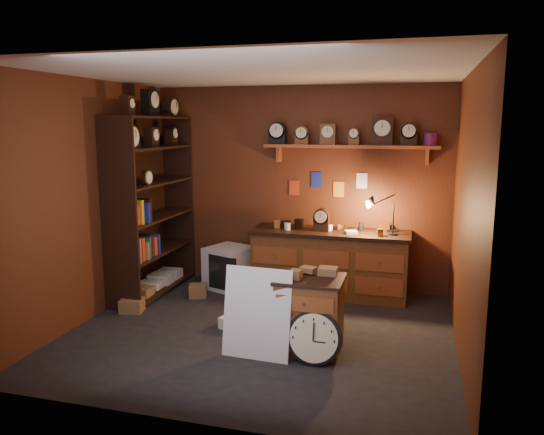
{
  "coord_description": "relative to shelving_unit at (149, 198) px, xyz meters",
  "views": [
    {
      "loc": [
        1.55,
        -5.14,
        2.21
      ],
      "look_at": [
        0.03,
        0.35,
        1.19
      ],
      "focal_mm": 35.0,
      "sensor_mm": 36.0,
      "label": 1
    }
  ],
  "objects": [
    {
      "name": "floor",
      "position": [
        1.79,
        -0.98,
        -1.25
      ],
      "size": [
        4.0,
        4.0,
        0.0
      ],
      "primitive_type": "plane",
      "color": "black",
      "rests_on": "ground"
    },
    {
      "name": "floor_box_b",
      "position": [
        1.45,
        -0.92,
        -1.19
      ],
      "size": [
        0.28,
        0.3,
        0.13
      ],
      "primitive_type": "cube",
      "rotation": [
        0.0,
        0.0,
        -0.31
      ],
      "color": "white",
      "rests_on": "ground"
    },
    {
      "name": "low_cabinet",
      "position": [
        2.39,
        -1.28,
        -0.85
      ],
      "size": [
        0.65,
        0.55,
        0.83
      ],
      "rotation": [
        0.0,
        0.0,
        0.01
      ],
      "color": "brown",
      "rests_on": "ground"
    },
    {
      "name": "big_round_clock",
      "position": [
        2.49,
        -1.56,
        -1.0
      ],
      "size": [
        0.52,
        0.17,
        0.52
      ],
      "color": "black",
      "rests_on": "ground"
    },
    {
      "name": "workbench",
      "position": [
        2.29,
        0.49,
        -0.78
      ],
      "size": [
        2.02,
        0.66,
        1.36
      ],
      "color": "brown",
      "rests_on": "ground"
    },
    {
      "name": "shelving_unit",
      "position": [
        0.0,
        0.0,
        0.0
      ],
      "size": [
        0.47,
        1.6,
        2.58
      ],
      "color": "black",
      "rests_on": "ground"
    },
    {
      "name": "room_shell",
      "position": [
        1.84,
        -0.87,
        0.47
      ],
      "size": [
        4.02,
        3.62,
        2.71
      ],
      "color": "#582914",
      "rests_on": "ground"
    },
    {
      "name": "floor_box_a",
      "position": [
        0.14,
        -0.78,
        -1.17
      ],
      "size": [
        0.3,
        0.27,
        0.16
      ],
      "primitive_type": "cube",
      "rotation": [
        0.0,
        0.0,
        0.2
      ],
      "color": "olive",
      "rests_on": "ground"
    },
    {
      "name": "floor_box_c",
      "position": [
        0.68,
        -0.06,
        -1.17
      ],
      "size": [
        0.27,
        0.25,
        0.17
      ],
      "primitive_type": "cube",
      "rotation": [
        0.0,
        0.0,
        0.34
      ],
      "color": "olive",
      "rests_on": "ground"
    },
    {
      "name": "mini_fridge",
      "position": [
        0.94,
        0.41,
        -0.97
      ],
      "size": [
        0.7,
        0.72,
        0.57
      ],
      "rotation": [
        0.0,
        0.0,
        -0.36
      ],
      "color": "silver",
      "rests_on": "ground"
    },
    {
      "name": "white_panel",
      "position": [
        1.93,
        -1.54,
        -1.25
      ],
      "size": [
        0.68,
        0.22,
        0.88
      ],
      "primitive_type": "cube",
      "rotation": [
        -0.17,
        0.0,
        -0.06
      ],
      "color": "silver",
      "rests_on": "ground"
    }
  ]
}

